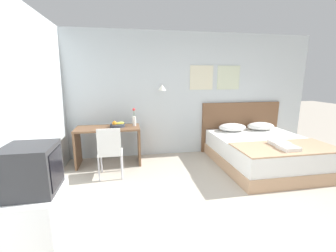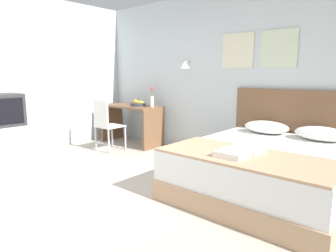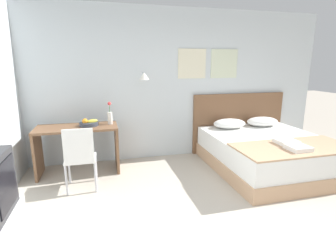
# 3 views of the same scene
# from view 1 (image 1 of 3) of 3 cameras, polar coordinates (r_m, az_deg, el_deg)

# --- Properties ---
(ground_plane) EXTENTS (24.00, 24.00, 0.00)m
(ground_plane) POSITION_cam_1_polar(r_m,az_deg,el_deg) (3.04, 17.89, -22.75)
(ground_plane) COLOR #B2A899
(wall_back) EXTENTS (5.83, 0.31, 2.65)m
(wall_back) POSITION_cam_1_polar(r_m,az_deg,el_deg) (5.02, 4.46, 7.93)
(wall_back) COLOR silver
(wall_back) RESTS_ON ground_plane
(bed) EXTENTS (1.77, 1.97, 0.54)m
(bed) POSITION_cam_1_polar(r_m,az_deg,el_deg) (4.80, 23.32, -6.21)
(bed) COLOR tan
(bed) RESTS_ON ground_plane
(headboard) EXTENTS (1.89, 0.06, 1.14)m
(headboard) POSITION_cam_1_polar(r_m,az_deg,el_deg) (5.57, 17.88, -0.12)
(headboard) COLOR brown
(headboard) RESTS_ON ground_plane
(pillow_left) EXTENTS (0.61, 0.41, 0.17)m
(pillow_left) POSITION_cam_1_polar(r_m,az_deg,el_deg) (5.15, 16.01, -0.31)
(pillow_left) COLOR white
(pillow_left) RESTS_ON bed
(pillow_right) EXTENTS (0.61, 0.41, 0.17)m
(pillow_right) POSITION_cam_1_polar(r_m,az_deg,el_deg) (5.49, 22.48, -0.02)
(pillow_right) COLOR white
(pillow_right) RESTS_ON bed
(throw_blanket) EXTENTS (1.71, 0.79, 0.02)m
(throw_blanket) POSITION_cam_1_polar(r_m,az_deg,el_deg) (4.28, 27.83, -4.84)
(throw_blanket) COLOR tan
(throw_blanket) RESTS_ON bed
(folded_towel_near_foot) EXTENTS (0.28, 0.27, 0.06)m
(folded_towel_near_foot) POSITION_cam_1_polar(r_m,az_deg,el_deg) (4.36, 26.40, -3.85)
(folded_towel_near_foot) COLOR white
(folded_towel_near_foot) RESTS_ON throw_blanket
(folded_towel_mid_bed) EXTENTS (0.27, 0.27, 0.06)m
(folded_towel_mid_bed) POSITION_cam_1_polar(r_m,az_deg,el_deg) (4.13, 28.27, -4.90)
(folded_towel_mid_bed) COLOR white
(folded_towel_mid_bed) RESTS_ON throw_blanket
(desk) EXTENTS (1.23, 0.58, 0.75)m
(desk) POSITION_cam_1_polar(r_m,az_deg,el_deg) (4.59, -14.88, -3.08)
(desk) COLOR brown
(desk) RESTS_ON ground_plane
(desk_chair) EXTENTS (0.41, 0.41, 0.90)m
(desk_chair) POSITION_cam_1_polar(r_m,az_deg,el_deg) (3.94, -14.56, -5.74)
(desk_chair) COLOR white
(desk_chair) RESTS_ON ground_plane
(fruit_bowl) EXTENTS (0.29, 0.29, 0.12)m
(fruit_bowl) POSITION_cam_1_polar(r_m,az_deg,el_deg) (4.52, -12.74, 0.25)
(fruit_bowl) COLOR #333842
(fruit_bowl) RESTS_ON desk
(flower_vase) EXTENTS (0.08, 0.08, 0.36)m
(flower_vase) POSITION_cam_1_polar(r_m,az_deg,el_deg) (4.53, -8.59, 1.64)
(flower_vase) COLOR silver
(flower_vase) RESTS_ON desk
(tv_stand) EXTENTS (0.49, 0.68, 0.56)m
(tv_stand) POSITION_cam_1_polar(r_m,az_deg,el_deg) (2.91, -30.19, -19.09)
(tv_stand) COLOR white
(tv_stand) RESTS_ON ground_plane
(television) EXTENTS (0.48, 0.49, 0.49)m
(television) POSITION_cam_1_polar(r_m,az_deg,el_deg) (2.69, -31.36, -9.36)
(television) COLOR #2D2D30
(television) RESTS_ON tv_stand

